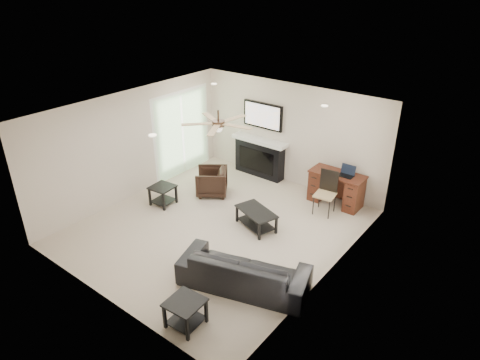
{
  "coord_description": "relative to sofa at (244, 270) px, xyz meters",
  "views": [
    {
      "loc": [
        4.99,
        -5.68,
        4.87
      ],
      "look_at": [
        0.38,
        0.27,
        1.11
      ],
      "focal_mm": 32.0,
      "sensor_mm": 36.0,
      "label": 1
    }
  ],
  "objects": [
    {
      "name": "fireplace_unit",
      "position": [
        -2.32,
        3.69,
        0.64
      ],
      "size": [
        1.52,
        0.34,
        1.91
      ],
      "primitive_type": "cube",
      "color": "black",
      "rests_on": "ground"
    },
    {
      "name": "room_shell",
      "position": [
        -1.35,
        1.19,
        1.37
      ],
      "size": [
        5.5,
        5.54,
        2.52
      ],
      "color": "beige",
      "rests_on": "ground"
    },
    {
      "name": "sofa",
      "position": [
        0.0,
        0.0,
        0.0
      ],
      "size": [
        2.34,
        1.45,
        0.64
      ],
      "primitive_type": "imported",
      "rotation": [
        0.0,
        0.0,
        3.44
      ],
      "color": "black",
      "rests_on": "ground"
    },
    {
      "name": "armchair",
      "position": [
        -2.6,
        2.15,
        0.01
      ],
      "size": [
        0.99,
        0.98,
        0.65
      ],
      "primitive_type": "imported",
      "rotation": [
        0.0,
        0.0,
        -0.94
      ],
      "color": "black",
      "rests_on": "ground"
    },
    {
      "name": "end_table_left",
      "position": [
        -3.15,
        1.1,
        -0.09
      ],
      "size": [
        0.54,
        0.54,
        0.45
      ],
      "primitive_type": "cube",
      "rotation": [
        0.0,
        0.0,
        0.08
      ],
      "color": "black",
      "rests_on": "ground"
    },
    {
      "name": "desk",
      "position": [
        -0.07,
        3.53,
        0.06
      ],
      "size": [
        1.22,
        0.56,
        0.76
      ],
      "primitive_type": "cube",
      "color": "#38140E",
      "rests_on": "ground"
    },
    {
      "name": "laptop",
      "position": [
        0.13,
        3.51,
        0.56
      ],
      "size": [
        0.33,
        0.24,
        0.23
      ],
      "primitive_type": "cube",
      "color": "black",
      "rests_on": "desk"
    },
    {
      "name": "end_table_near",
      "position": [
        -0.15,
        -1.25,
        -0.09
      ],
      "size": [
        0.55,
        0.55,
        0.45
      ],
      "primitive_type": "cube",
      "rotation": [
        0.0,
        0.0,
        0.06
      ],
      "color": "black",
      "rests_on": "ground"
    },
    {
      "name": "coffee_table",
      "position": [
        -0.9,
        1.6,
        -0.12
      ],
      "size": [
        1.01,
        0.77,
        0.4
      ],
      "primitive_type": "cube",
      "rotation": [
        0.0,
        0.0,
        -0.34
      ],
      "color": "black",
      "rests_on": "ground"
    },
    {
      "name": "desk_chair",
      "position": [
        -0.07,
        2.98,
        0.17
      ],
      "size": [
        0.47,
        0.49,
        0.97
      ],
      "primitive_type": "cube",
      "rotation": [
        0.0,
        0.0,
        0.13
      ],
      "color": "black",
      "rests_on": "ground"
    }
  ]
}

